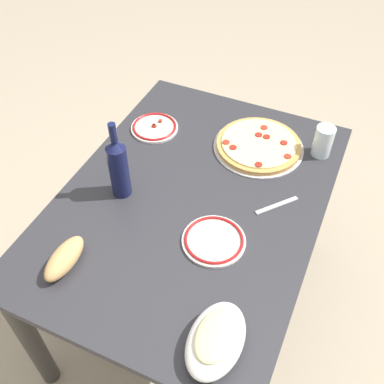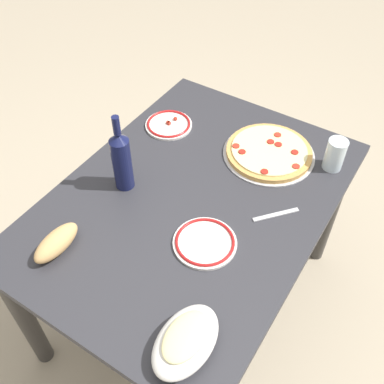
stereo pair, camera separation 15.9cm
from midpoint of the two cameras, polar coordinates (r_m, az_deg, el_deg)
ground_plane at (r=2.21m, az=2.13°, el=-13.64°), size 8.00×8.00×0.00m
dining_table at (r=1.70m, az=2.68°, el=-3.55°), size 1.26×0.91×0.72m
pepperoni_pizza at (r=1.81m, az=12.24°, el=4.84°), size 0.36×0.36×0.03m
baked_pasta_dish at (r=1.27m, az=2.98°, el=-18.48°), size 0.24×0.15×0.08m
wine_bottle at (r=1.58m, az=-6.09°, el=3.98°), size 0.07×0.07×0.31m
water_glass at (r=1.79m, az=20.14°, el=4.37°), size 0.07×0.07×0.13m
side_plate_near at (r=1.91m, az=-0.57°, el=8.46°), size 0.20×0.20×0.02m
side_plate_far at (r=1.48m, az=4.74°, el=-6.54°), size 0.21×0.21×0.02m
bread_loaf at (r=1.49m, az=-13.91°, el=-6.43°), size 0.18×0.08×0.07m
fork_right at (r=1.60m, az=13.41°, el=-2.97°), size 0.14×0.12×0.00m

